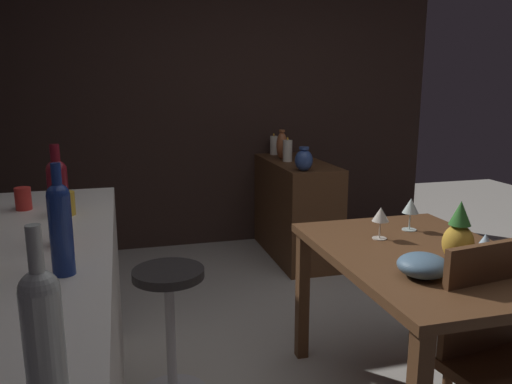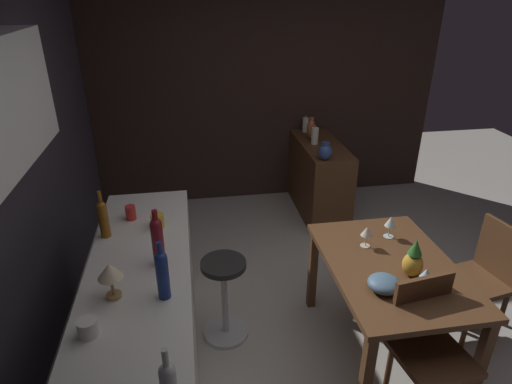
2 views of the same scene
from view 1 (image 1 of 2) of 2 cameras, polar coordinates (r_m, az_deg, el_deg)
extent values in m
cube|color=#33231E|center=(4.56, -6.43, 10.16)|extent=(0.10, 4.40, 2.60)
cube|color=#56351E|center=(2.32, 18.54, -7.01)|extent=(1.18, 0.81, 0.04)
cube|color=#56351E|center=(2.75, 5.28, -11.64)|extent=(0.06, 0.06, 0.70)
cube|color=#56351E|center=(3.05, 18.10, -9.71)|extent=(0.06, 0.06, 0.70)
cube|color=silver|center=(2.06, -23.95, -18.27)|extent=(2.10, 0.60, 0.90)
cube|color=#56351E|center=(4.31, 4.47, -1.89)|extent=(1.10, 0.44, 0.82)
cube|color=#56351E|center=(2.10, 24.28, -11.08)|extent=(0.08, 0.38, 0.44)
cylinder|color=#56351E|center=(2.99, 24.28, -13.69)|extent=(0.04, 0.04, 0.41)
cylinder|color=#262323|center=(2.30, -9.90, -9.09)|extent=(0.32, 0.32, 0.04)
cylinder|color=silver|center=(2.43, -9.62, -16.04)|extent=(0.04, 0.04, 0.61)
cylinder|color=silver|center=(2.64, 16.95, -4.10)|extent=(0.07, 0.07, 0.00)
cylinder|color=silver|center=(2.63, 17.01, -3.17)|extent=(0.01, 0.01, 0.08)
cone|color=silver|center=(2.61, 17.12, -1.48)|extent=(0.08, 0.08, 0.07)
cylinder|color=silver|center=(2.46, 13.80, -5.11)|extent=(0.07, 0.07, 0.00)
cylinder|color=silver|center=(2.44, 13.85, -4.15)|extent=(0.01, 0.01, 0.08)
cone|color=silver|center=(2.43, 13.94, -2.47)|extent=(0.08, 0.08, 0.07)
cylinder|color=silver|center=(2.12, 24.21, -8.70)|extent=(0.07, 0.07, 0.00)
cylinder|color=silver|center=(2.10, 24.34, -7.32)|extent=(0.01, 0.01, 0.10)
cone|color=silver|center=(2.07, 24.54, -5.14)|extent=(0.07, 0.07, 0.06)
ellipsoid|color=gold|center=(2.23, 21.89, -5.39)|extent=(0.13, 0.13, 0.16)
cone|color=#2D6B28|center=(2.20, 22.16, -2.21)|extent=(0.09, 0.09, 0.10)
ellipsoid|color=slate|center=(2.03, 18.38, -7.88)|extent=(0.19, 0.19, 0.09)
cylinder|color=maroon|center=(1.89, -21.37, -1.68)|extent=(0.07, 0.07, 0.27)
sphere|color=maroon|center=(1.86, -21.68, 2.32)|extent=(0.07, 0.07, 0.07)
cylinder|color=maroon|center=(1.85, -21.82, 4.00)|extent=(0.03, 0.03, 0.07)
cylinder|color=navy|center=(1.59, -21.18, -4.59)|extent=(0.07, 0.07, 0.24)
sphere|color=navy|center=(1.56, -21.52, -0.31)|extent=(0.07, 0.07, 0.07)
cylinder|color=navy|center=(1.55, -21.68, 1.74)|extent=(0.03, 0.03, 0.07)
cylinder|color=silver|center=(0.92, -22.70, -17.22)|extent=(0.06, 0.06, 0.24)
sphere|color=silver|center=(0.87, -23.37, -10.15)|extent=(0.06, 0.06, 0.06)
cylinder|color=silver|center=(0.85, -23.72, -6.24)|extent=(0.02, 0.02, 0.09)
cylinder|color=red|center=(2.49, -24.87, -0.68)|extent=(0.07, 0.07, 0.10)
torus|color=red|center=(2.54, -24.71, -0.34)|extent=(0.05, 0.01, 0.05)
cylinder|color=gold|center=(2.32, -20.86, -1.23)|extent=(0.09, 0.09, 0.10)
torus|color=gold|center=(2.38, -20.75, -0.81)|extent=(0.05, 0.01, 0.05)
cylinder|color=white|center=(4.19, 3.59, 4.67)|extent=(0.08, 0.08, 0.18)
ellipsoid|color=yellow|center=(4.18, 3.61, 6.05)|extent=(0.01, 0.01, 0.03)
cylinder|color=white|center=(4.60, 2.02, 5.30)|extent=(0.07, 0.07, 0.17)
ellipsoid|color=yellow|center=(4.59, 2.03, 6.49)|extent=(0.01, 0.01, 0.03)
ellipsoid|color=#334C8C|center=(3.75, 5.43, 3.60)|extent=(0.13, 0.13, 0.16)
cylinder|color=#334C8C|center=(3.73, 5.46, 4.96)|extent=(0.07, 0.07, 0.02)
ellipsoid|color=#B26038|center=(4.33, 2.94, 5.27)|extent=(0.09, 0.09, 0.23)
cylinder|color=#B26038|center=(4.32, 2.96, 6.93)|extent=(0.05, 0.05, 0.02)
camera|label=2|loc=(0.99, 170.19, 57.64)|focal=30.38mm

